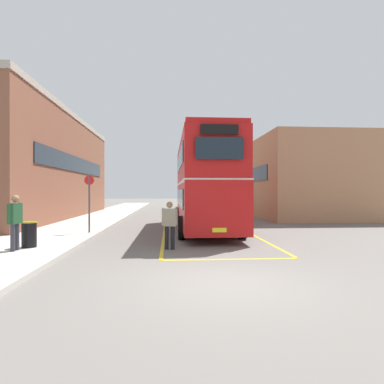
{
  "coord_description": "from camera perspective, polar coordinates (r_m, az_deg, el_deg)",
  "views": [
    {
      "loc": [
        -1.26,
        -7.1,
        2.04
      ],
      "look_at": [
        0.09,
        11.94,
        1.99
      ],
      "focal_mm": 29.95,
      "sensor_mm": 36.0,
      "label": 1
    }
  ],
  "objects": [
    {
      "name": "ground_plane",
      "position": [
        21.63,
        -0.7,
        -5.27
      ],
      "size": [
        135.6,
        135.6,
        0.0
      ],
      "primitive_type": "plane",
      "color": "#66605B"
    },
    {
      "name": "double_decker_bus",
      "position": [
        16.88,
        2.12,
        1.75
      ],
      "size": [
        2.89,
        10.66,
        4.75
      ],
      "color": "black",
      "rests_on": "ground"
    },
    {
      "name": "single_deck_bus",
      "position": [
        37.94,
        0.92,
        -0.47
      ],
      "size": [
        2.77,
        9.99,
        3.02
      ],
      "color": "black",
      "rests_on": "ground"
    },
    {
      "name": "pedestrian_boarding",
      "position": [
        11.28,
        -4.0,
        -5.31
      ],
      "size": [
        0.56,
        0.3,
        1.67
      ],
      "color": "black",
      "rests_on": "ground"
    },
    {
      "name": "pedestrian_waiting_near",
      "position": [
        11.67,
        -29.0,
        -4.1
      ],
      "size": [
        0.27,
        0.59,
        1.78
      ],
      "color": "#2D2D38",
      "rests_on": "sidewalk_left"
    },
    {
      "name": "brick_building_left",
      "position": [
        26.3,
        -26.36,
        4.04
      ],
      "size": [
        6.36,
        20.19,
        7.66
      ],
      "color": "brown",
      "rests_on": "ground"
    },
    {
      "name": "litter_bin",
      "position": [
        12.23,
        -27.01,
        -6.74
      ],
      "size": [
        0.5,
        0.5,
        0.87
      ],
      "color": "black",
      "rests_on": "sidewalk_left"
    },
    {
      "name": "depot_building_right",
      "position": [
        30.0,
        17.09,
        2.07
      ],
      "size": [
        8.18,
        16.78,
        6.1
      ],
      "color": "#AD7A56",
      "rests_on": "ground"
    },
    {
      "name": "bay_marking_yellow",
      "position": [
        15.06,
        2.93,
        -7.62
      ],
      "size": [
        4.26,
        12.65,
        0.01
      ],
      "color": "gold",
      "rests_on": "ground"
    },
    {
      "name": "bus_stop_sign",
      "position": [
        15.44,
        -17.83,
        -1.03
      ],
      "size": [
        0.44,
        0.08,
        2.63
      ],
      "color": "#4C4C51",
      "rests_on": "sidewalk_left"
    },
    {
      "name": "sidewalk_left",
      "position": [
        24.54,
        -16.42,
        -4.47
      ],
      "size": [
        4.0,
        57.6,
        0.14
      ],
      "primitive_type": "cube",
      "color": "#B2ADA3",
      "rests_on": "ground"
    }
  ]
}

